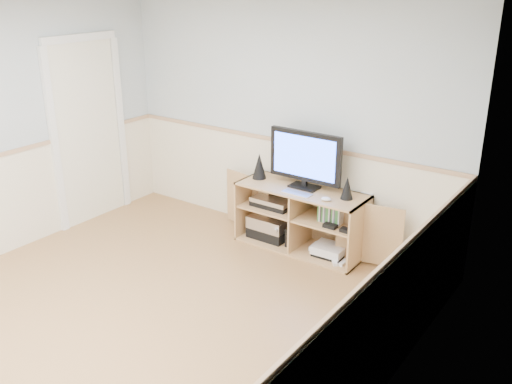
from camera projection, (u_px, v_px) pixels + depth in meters
room at (127, 177)px, 4.35m from camera, size 4.04×4.54×2.54m
media_cabinet at (304, 216)px, 5.87m from camera, size 2.09×0.50×0.65m
monitor at (305, 158)px, 5.64m from camera, size 0.79×0.18×0.58m
speaker_left at (259, 166)px, 5.97m from camera, size 0.15×0.15×0.27m
speaker_right at (347, 188)px, 5.43m from camera, size 0.12×0.12×0.22m
keyboard at (297, 193)px, 5.59m from camera, size 0.30×0.13×0.01m
mouse at (326, 199)px, 5.41m from camera, size 0.11×0.09×0.04m
av_components at (272, 220)px, 6.06m from camera, size 0.51×0.32×0.47m
game_consoles at (329, 250)px, 5.72m from camera, size 0.45×0.30×0.11m
game_cases at (331, 213)px, 5.56m from camera, size 0.24×0.14×0.19m
wall_outlet at (367, 198)px, 5.61m from camera, size 0.12×0.03×0.12m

